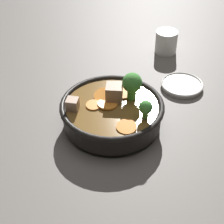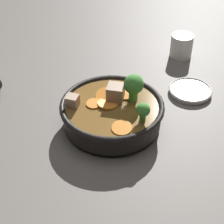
% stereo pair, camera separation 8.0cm
% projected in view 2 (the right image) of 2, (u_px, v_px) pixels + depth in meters
% --- Properties ---
extents(ground_plane, '(3.00, 3.00, 0.00)m').
position_uv_depth(ground_plane, '(112.00, 125.00, 0.83)').
color(ground_plane, slate).
extents(stirfry_bowl, '(0.22, 0.22, 0.12)m').
position_uv_depth(stirfry_bowl, '(113.00, 111.00, 0.80)').
color(stirfry_bowl, black).
rests_on(stirfry_bowl, ground_plane).
extents(side_saucer, '(0.11, 0.11, 0.01)m').
position_uv_depth(side_saucer, '(190.00, 91.00, 0.91)').
color(side_saucer, white).
rests_on(side_saucer, ground_plane).
extents(tea_cup, '(0.06, 0.06, 0.06)m').
position_uv_depth(tea_cup, '(182.00, 45.00, 1.04)').
color(tea_cup, white).
rests_on(tea_cup, ground_plane).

